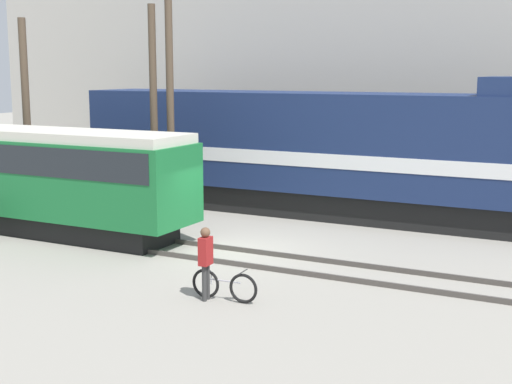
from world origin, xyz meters
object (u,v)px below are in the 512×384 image
(bicycle, at_px, (224,286))
(utility_pole_right, at_px, (170,109))
(person, at_px, (206,256))
(freight_locomotive, at_px, (314,151))
(streetcar, at_px, (30,173))
(utility_pole_center, at_px, (154,114))
(utility_pole_left, at_px, (26,113))

(bicycle, distance_m, utility_pole_right, 9.95)
(bicycle, bearing_deg, person, -156.59)
(utility_pole_right, bearing_deg, freight_locomotive, 41.20)
(streetcar, xyz_separation_m, utility_pole_center, (2.60, 3.50, 1.84))
(streetcar, relative_size, utility_pole_right, 1.50)
(streetcar, distance_m, bicycle, 10.17)
(streetcar, xyz_separation_m, bicycle, (9.43, -3.45, -1.61))
(freight_locomotive, bearing_deg, person, -80.75)
(person, distance_m, utility_pole_right, 9.60)
(streetcar, height_order, utility_pole_center, utility_pole_center)
(freight_locomotive, height_order, utility_pole_left, utility_pole_left)
(utility_pole_left, relative_size, utility_pole_right, 0.92)
(freight_locomotive, bearing_deg, utility_pole_left, -162.06)
(person, distance_m, utility_pole_left, 14.65)
(bicycle, relative_size, utility_pole_center, 0.22)
(freight_locomotive, distance_m, utility_pole_right, 5.55)
(bicycle, height_order, utility_pole_center, utility_pole_center)
(bicycle, bearing_deg, streetcar, 159.90)
(streetcar, distance_m, person, 9.78)
(utility_pole_right, bearing_deg, utility_pole_left, 180.00)
(freight_locomotive, xyz_separation_m, utility_pole_right, (-4.00, -3.50, 1.61))
(person, distance_m, utility_pole_center, 9.98)
(bicycle, relative_size, utility_pole_right, 0.21)
(streetcar, bearing_deg, freight_locomotive, 43.77)
(bicycle, bearing_deg, utility_pole_right, 131.38)
(utility_pole_center, bearing_deg, person, -47.91)
(freight_locomotive, distance_m, streetcar, 10.12)
(streetcar, height_order, utility_pole_left, utility_pole_left)
(utility_pole_left, bearing_deg, utility_pole_center, 0.00)
(streetcar, xyz_separation_m, utility_pole_left, (-3.50, 3.50, 1.71))
(freight_locomotive, xyz_separation_m, utility_pole_left, (-10.81, -3.50, 1.28))
(freight_locomotive, relative_size, person, 10.46)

